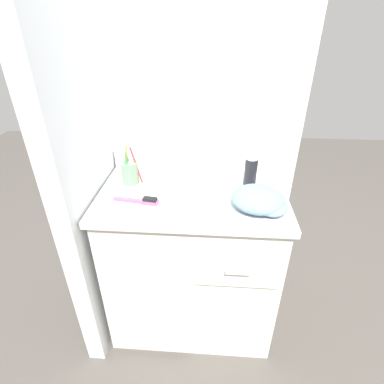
% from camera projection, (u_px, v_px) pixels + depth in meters
% --- Properties ---
extents(ground_plane, '(6.00, 6.00, 0.00)m').
position_uv_depth(ground_plane, '(192.00, 314.00, 1.75)').
color(ground_plane, '#4C4742').
extents(wall_back, '(1.01, 0.08, 2.20)m').
position_uv_depth(wall_back, '(197.00, 112.00, 1.45)').
color(wall_back, silver).
rests_on(wall_back, ground_plane).
extents(wall_left, '(0.08, 0.59, 2.20)m').
position_uv_depth(wall_left, '(78.00, 131.00, 1.21)').
color(wall_left, silver).
rests_on(wall_left, ground_plane).
extents(vanity, '(0.83, 0.53, 0.83)m').
position_uv_depth(vanity, '(192.00, 260.00, 1.52)').
color(vanity, silver).
rests_on(vanity, ground_plane).
extents(backsplash, '(0.83, 0.02, 0.08)m').
position_uv_depth(backsplash, '(196.00, 161.00, 1.52)').
color(backsplash, silver).
rests_on(backsplash, vanity).
extents(sink_faucet, '(0.09, 0.09, 0.14)m').
position_uv_depth(sink_faucet, '(195.00, 167.00, 1.44)').
color(sink_faucet, silver).
rests_on(sink_faucet, vanity).
extents(toothbrush_cup, '(0.10, 0.08, 0.20)m').
position_uv_depth(toothbrush_cup, '(130.00, 172.00, 1.37)').
color(toothbrush_cup, gray).
rests_on(toothbrush_cup, vanity).
extents(shaving_cream_can, '(0.06, 0.06, 0.15)m').
position_uv_depth(shaving_cream_can, '(251.00, 170.00, 1.35)').
color(shaving_cream_can, black).
rests_on(shaving_cream_can, vanity).
extents(hairbrush, '(0.20, 0.05, 0.03)m').
position_uv_depth(hairbrush, '(142.00, 201.00, 1.25)').
color(hairbrush, '#C1517F').
rests_on(hairbrush, vanity).
extents(hand_towel, '(0.22, 0.21, 0.08)m').
position_uv_depth(hand_towel, '(261.00, 200.00, 1.21)').
color(hand_towel, '#6B8EA8').
rests_on(hand_towel, vanity).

